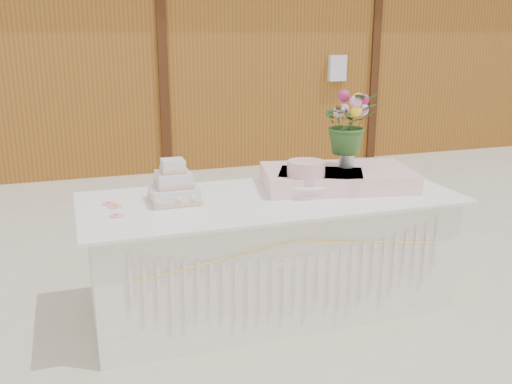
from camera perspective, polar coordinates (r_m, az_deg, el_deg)
ground at (r=3.93m, az=1.41°, el=-11.29°), size 80.00×80.00×0.00m
barn at (r=9.36m, az=-11.53°, el=14.78°), size 12.60×4.60×3.30m
cake_table at (r=3.77m, az=1.47°, el=-6.08°), size 2.40×1.00×0.77m
wedding_cake at (r=3.55m, az=-8.21°, el=0.46°), size 0.30×0.30×0.27m
pink_cake_stand at (r=3.68m, az=5.01°, el=1.61°), size 0.31×0.31×0.22m
satin_runner at (r=3.91m, az=8.10°, el=1.43°), size 1.09×0.76×0.12m
flower_vase at (r=3.94m, az=9.06°, el=3.52°), size 0.11×0.11×0.14m
bouquet at (r=3.89m, az=9.24°, el=7.57°), size 0.39×0.34×0.42m
loose_flowers at (r=3.49m, az=-14.96°, el=-1.59°), size 0.28×0.42×0.02m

